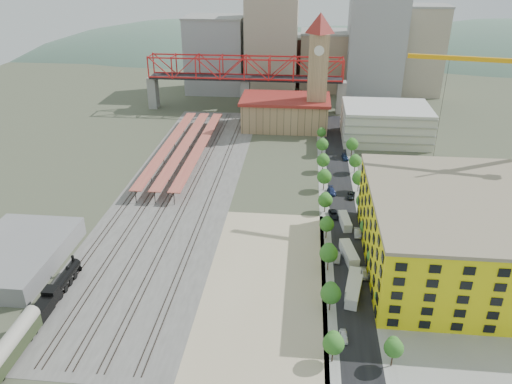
# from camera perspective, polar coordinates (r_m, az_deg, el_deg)

# --- Properties ---
(ground) EXTENTS (400.00, 400.00, 0.00)m
(ground) POSITION_cam_1_polar(r_m,az_deg,el_deg) (145.16, 3.73, -3.01)
(ground) COLOR #474C38
(ground) RESTS_ON ground
(ballast_strip) EXTENTS (36.00, 165.00, 0.06)m
(ballast_strip) POSITION_cam_1_polar(r_m,az_deg,el_deg) (165.33, -8.57, 0.58)
(ballast_strip) COLOR #605E59
(ballast_strip) RESTS_ON ground
(dirt_lot) EXTENTS (28.00, 67.00, 0.06)m
(dirt_lot) POSITION_cam_1_polar(r_m,az_deg,el_deg) (118.80, 1.14, -10.30)
(dirt_lot) COLOR tan
(dirt_lot) RESTS_ON ground
(street_asphalt) EXTENTS (12.00, 170.00, 0.06)m
(street_asphalt) POSITION_cam_1_polar(r_m,az_deg,el_deg) (158.90, 9.73, -0.62)
(street_asphalt) COLOR black
(street_asphalt) RESTS_ON ground
(sidewalk_west) EXTENTS (3.00, 170.00, 0.04)m
(sidewalk_west) POSITION_cam_1_polar(r_m,az_deg,el_deg) (158.56, 7.75, -0.53)
(sidewalk_west) COLOR gray
(sidewalk_west) RESTS_ON ground
(sidewalk_east) EXTENTS (3.00, 170.00, 0.04)m
(sidewalk_east) POSITION_cam_1_polar(r_m,az_deg,el_deg) (159.44, 11.70, -0.70)
(sidewalk_east) COLOR gray
(sidewalk_east) RESTS_ON ground
(construction_pad) EXTENTS (50.00, 90.00, 0.06)m
(construction_pad) POSITION_cam_1_polar(r_m,az_deg,el_deg) (134.66, 23.05, -7.83)
(construction_pad) COLOR gray
(construction_pad) RESTS_ON ground
(rail_tracks) EXTENTS (26.56, 160.00, 0.18)m
(rail_tracks) POSITION_cam_1_polar(r_m,az_deg,el_deg) (165.72, -9.18, 0.64)
(rail_tracks) COLOR #382B23
(rail_tracks) RESTS_ON ground
(platform_canopies) EXTENTS (16.00, 80.00, 4.12)m
(platform_canopies) POSITION_cam_1_polar(r_m,az_deg,el_deg) (189.47, -8.19, 5.30)
(platform_canopies) COLOR #C6674C
(platform_canopies) RESTS_ON ground
(station_hall) EXTENTS (38.00, 24.00, 13.10)m
(station_hall) POSITION_cam_1_polar(r_m,az_deg,el_deg) (218.51, 3.35, 9.10)
(station_hall) COLOR tan
(station_hall) RESTS_ON ground
(clock_tower) EXTENTS (12.00, 12.00, 52.00)m
(clock_tower) POSITION_cam_1_polar(r_m,az_deg,el_deg) (211.04, 7.13, 14.51)
(clock_tower) COLOR tan
(clock_tower) RESTS_ON ground
(parking_garage) EXTENTS (34.00, 26.00, 14.00)m
(parking_garage) POSITION_cam_1_polar(r_m,az_deg,el_deg) (209.40, 14.57, 7.63)
(parking_garage) COLOR silver
(parking_garage) RESTS_ON ground
(truss_bridge) EXTENTS (94.00, 9.60, 25.60)m
(truss_bridge) POSITION_cam_1_polar(r_m,az_deg,el_deg) (239.16, -1.23, 13.66)
(truss_bridge) COLOR gray
(truss_bridge) RESTS_ON ground
(construction_building) EXTENTS (44.60, 50.60, 18.80)m
(construction_building) POSITION_cam_1_polar(r_m,az_deg,el_deg) (129.06, 22.50, -4.35)
(construction_building) COLOR yellow
(construction_building) RESTS_ON ground
(warehouse) EXTENTS (22.00, 32.00, 5.00)m
(warehouse) POSITION_cam_1_polar(r_m,az_deg,el_deg) (137.08, -25.77, -6.55)
(warehouse) COLOR gray
(warehouse) RESTS_ON ground
(street_trees) EXTENTS (15.40, 124.40, 8.00)m
(street_trees) POSITION_cam_1_polar(r_m,az_deg,el_deg) (150.06, 9.93, -2.34)
(street_trees) COLOR #2C621D
(street_trees) RESTS_ON ground
(skyline) EXTENTS (133.00, 46.00, 60.00)m
(skyline) POSITION_cam_1_polar(r_m,az_deg,el_deg) (273.35, 6.77, 15.92)
(skyline) COLOR #9EA0A3
(skyline) RESTS_ON ground
(distant_hills) EXTENTS (647.00, 264.00, 227.00)m
(distant_hills) POSITION_cam_1_polar(r_m,az_deg,el_deg) (417.04, 11.14, 4.55)
(distant_hills) COLOR #4C6B59
(distant_hills) RESTS_ON ground
(locomotive) EXTENTS (2.83, 21.84, 5.46)m
(locomotive) POSITION_cam_1_polar(r_m,az_deg,el_deg) (122.18, -21.64, -10.13)
(locomotive) COLOR black
(locomotive) RESTS_ON ground
(coach) EXTENTS (3.13, 18.20, 5.71)m
(coach) POSITION_cam_1_polar(r_m,az_deg,el_deg) (108.58, -26.29, -15.62)
(coach) COLOR #29371E
(coach) RESTS_ON ground
(site_trailer_a) EXTENTS (4.72, 10.58, 2.80)m
(site_trailer_a) POSITION_cam_1_polar(r_m,az_deg,el_deg) (115.87, 11.11, -11.10)
(site_trailer_a) COLOR silver
(site_trailer_a) RESTS_ON ground
(site_trailer_b) EXTENTS (4.39, 10.56, 2.80)m
(site_trailer_b) POSITION_cam_1_polar(r_m,az_deg,el_deg) (118.02, 11.01, -10.31)
(site_trailer_b) COLOR silver
(site_trailer_b) RESTS_ON ground
(site_trailer_c) EXTENTS (4.55, 10.44, 2.77)m
(site_trailer_c) POSITION_cam_1_polar(r_m,az_deg,el_deg) (128.59, 10.59, -6.92)
(site_trailer_c) COLOR silver
(site_trailer_c) RESTS_ON ground
(site_trailer_d) EXTENTS (3.47, 9.21, 2.46)m
(site_trailer_d) POSITION_cam_1_polar(r_m,az_deg,el_deg) (143.02, 10.13, -3.31)
(site_trailer_d) COLOR silver
(site_trailer_d) RESTS_ON ground
(car_0) EXTENTS (1.74, 4.02, 1.35)m
(car_0) POSITION_cam_1_polar(r_m,az_deg,el_deg) (105.28, 9.98, -15.96)
(car_0) COLOR white
(car_0) RESTS_ON ground
(car_1) EXTENTS (2.18, 4.84, 1.54)m
(car_1) POSITION_cam_1_polar(r_m,az_deg,el_deg) (127.62, 9.25, -7.41)
(car_1) COLOR gray
(car_1) RESTS_ON ground
(car_2) EXTENTS (3.15, 5.71, 1.51)m
(car_2) POSITION_cam_1_polar(r_m,az_deg,el_deg) (147.05, 8.85, -2.54)
(car_2) COLOR black
(car_2) RESTS_ON ground
(car_3) EXTENTS (2.97, 5.67, 1.57)m
(car_3) POSITION_cam_1_polar(r_m,az_deg,el_deg) (160.68, 8.63, 0.08)
(car_3) COLOR navy
(car_3) RESTS_ON ground
(car_4) EXTENTS (2.11, 4.78, 1.60)m
(car_4) POSITION_cam_1_polar(r_m,az_deg,el_deg) (123.15, 12.20, -9.06)
(car_4) COLOR silver
(car_4) RESTS_ON ground
(car_5) EXTENTS (1.80, 4.88, 1.60)m
(car_5) POSITION_cam_1_polar(r_m,az_deg,el_deg) (138.88, 11.49, -4.60)
(car_5) COLOR #ABABB0
(car_5) RESTS_ON ground
(car_6) EXTENTS (3.01, 5.35, 1.41)m
(car_6) POSITION_cam_1_polar(r_m,az_deg,el_deg) (159.13, 10.82, -0.40)
(car_6) COLOR black
(car_6) RESTS_ON ground
(car_7) EXTENTS (2.74, 5.34, 1.48)m
(car_7) POSITION_cam_1_polar(r_m,az_deg,el_deg) (188.08, 10.14, 3.93)
(car_7) COLOR navy
(car_7) RESTS_ON ground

